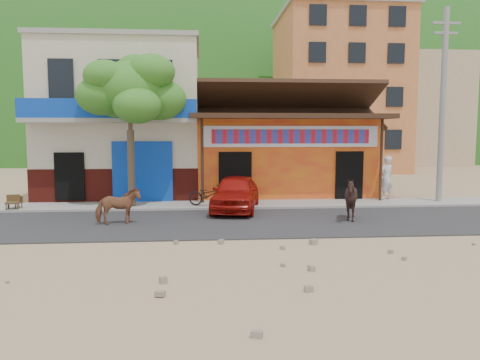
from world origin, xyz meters
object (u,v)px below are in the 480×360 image
(red_car, at_px, (236,193))
(scooter, at_px, (209,195))
(utility_pole, at_px, (443,106))
(cafe_chair_right, at_px, (12,196))
(cafe_chair_left, at_px, (15,197))
(tree, at_px, (130,130))
(cow_tan, at_px, (118,206))
(cow_dark, at_px, (351,199))
(pedestrian, at_px, (386,178))

(red_car, xyz_separation_m, scooter, (-1.02, 0.62, -0.16))
(utility_pole, xyz_separation_m, cafe_chair_right, (-17.20, -0.70, -3.49))
(red_car, bearing_deg, cafe_chair_right, -172.53)
(utility_pole, bearing_deg, red_car, -172.18)
(red_car, bearing_deg, utility_pole, 18.67)
(cafe_chair_left, xyz_separation_m, cafe_chair_right, (0.00, -0.26, 0.08))
(tree, relative_size, cafe_chair_right, 5.93)
(tree, xyz_separation_m, cafe_chair_left, (-4.40, -0.24, -2.57))
(cow_tan, distance_m, cow_dark, 7.78)
(tree, height_order, pedestrian, tree)
(cow_tan, relative_size, cafe_chair_right, 1.39)
(tree, height_order, cow_tan, tree)
(tree, distance_m, cow_tan, 4.18)
(tree, xyz_separation_m, cow_tan, (0.04, -3.36, -2.49))
(utility_pole, xyz_separation_m, scooter, (-9.76, -0.58, -3.55))
(pedestrian, bearing_deg, utility_pole, 137.13)
(utility_pole, relative_size, red_car, 2.00)
(red_car, relative_size, pedestrian, 2.12)
(cow_tan, relative_size, cow_dark, 0.95)
(utility_pole, xyz_separation_m, red_car, (-8.74, -1.20, -3.40))
(scooter, relative_size, cafe_chair_left, 1.99)
(red_car, bearing_deg, cow_dark, -21.23)
(cow_dark, relative_size, cafe_chair_left, 1.73)
(red_car, distance_m, pedestrian, 6.96)
(cafe_chair_right, bearing_deg, utility_pole, -9.54)
(pedestrian, bearing_deg, cafe_chair_left, -20.62)
(cow_tan, distance_m, scooter, 4.23)
(utility_pole, height_order, cow_dark, utility_pole)
(cow_dark, bearing_deg, cow_tan, -118.88)
(cafe_chair_right, bearing_deg, cafe_chair_left, 78.13)
(pedestrian, bearing_deg, cow_tan, -3.27)
(cow_dark, relative_size, pedestrian, 0.78)
(cow_tan, height_order, cafe_chair_right, cow_tan)
(cafe_chair_left, bearing_deg, pedestrian, 28.78)
(pedestrian, distance_m, cafe_chair_left, 15.21)
(tree, xyz_separation_m, red_car, (4.06, -1.00, -2.40))
(red_car, relative_size, scooter, 2.36)
(tree, relative_size, scooter, 3.54)
(cow_tan, bearing_deg, pedestrian, -85.80)
(tree, relative_size, pedestrian, 3.17)
(tree, height_order, cow_dark, tree)
(tree, height_order, cafe_chair_right, tree)
(cafe_chair_right, bearing_deg, cow_tan, -44.68)
(utility_pole, relative_size, cow_dark, 5.43)
(cafe_chair_left, bearing_deg, cow_dark, 10.30)
(utility_pole, relative_size, scooter, 4.72)
(tree, xyz_separation_m, cafe_chair_right, (-4.40, -0.50, -2.49))
(cow_dark, distance_m, cafe_chair_right, 12.55)
(cow_tan, height_order, cafe_chair_left, cow_tan)
(utility_pole, bearing_deg, cow_dark, -144.45)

